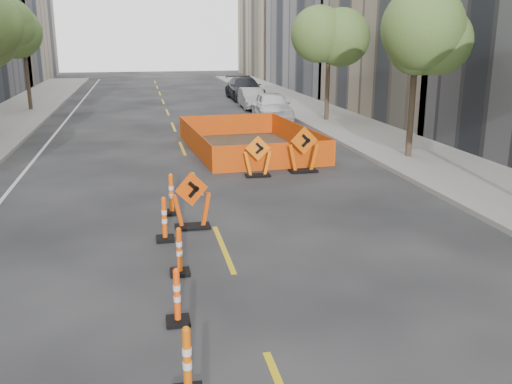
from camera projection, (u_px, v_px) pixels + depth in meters
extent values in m
plane|color=black|center=(260.00, 336.00, 9.13)|extent=(140.00, 140.00, 0.00)
cube|color=gray|center=(422.00, 157.00, 22.18)|extent=(4.00, 90.00, 0.15)
cube|color=tan|center=(299.00, 5.00, 65.62)|extent=(12.00, 14.00, 16.00)
cylinder|color=#382B1E|center=(28.00, 86.00, 35.43)|extent=(0.24, 0.24, 3.15)
sphere|color=#41632A|center=(23.00, 37.00, 34.64)|extent=(2.80, 2.80, 2.80)
cylinder|color=#382B1E|center=(411.00, 119.00, 21.67)|extent=(0.24, 0.24, 3.15)
sphere|color=#41632A|center=(417.00, 38.00, 20.87)|extent=(2.80, 2.80, 2.80)
cylinder|color=#382B1E|center=(327.00, 93.00, 31.11)|extent=(0.24, 0.24, 3.15)
sphere|color=#41632A|center=(329.00, 37.00, 30.32)|extent=(2.80, 2.80, 2.80)
imported|color=white|center=(272.00, 106.00, 32.12)|extent=(2.12, 4.75, 1.59)
imported|color=gray|center=(252.00, 98.00, 37.25)|extent=(1.53, 4.07, 1.33)
imported|color=black|center=(244.00, 88.00, 42.41)|extent=(2.36, 5.64, 1.63)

